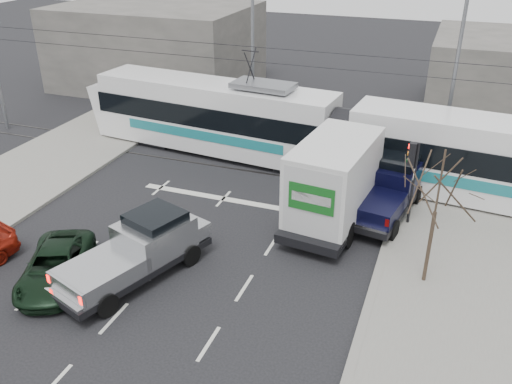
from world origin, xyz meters
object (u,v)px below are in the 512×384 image
(green_car, at_px, (56,266))
(street_lamp_far, at_px, (250,42))
(traffic_signal, at_px, (412,166))
(bare_tree, at_px, (439,188))
(tram, at_px, (342,137))
(silver_pickup, at_px, (141,248))
(box_truck, at_px, (339,179))
(street_lamp_near, at_px, (452,66))
(navy_pickup, at_px, (388,188))

(green_car, bearing_deg, street_lamp_far, 64.13)
(traffic_signal, bearing_deg, bare_tree, -74.24)
(tram, bearing_deg, green_car, -115.50)
(bare_tree, height_order, silver_pickup, bare_tree)
(bare_tree, bearing_deg, box_truck, 138.13)
(silver_pickup, bearing_deg, traffic_signal, 58.15)
(street_lamp_near, xyz_separation_m, box_truck, (-3.70, -7.93, -3.25))
(navy_pickup, height_order, green_car, navy_pickup)
(bare_tree, height_order, traffic_signal, bare_tree)
(street_lamp_near, bearing_deg, navy_pickup, -104.78)
(traffic_signal, relative_size, street_lamp_near, 0.40)
(bare_tree, xyz_separation_m, silver_pickup, (-9.71, -2.94, -2.71))
(street_lamp_far, distance_m, box_truck, 13.03)
(traffic_signal, relative_size, tram, 0.13)
(street_lamp_near, distance_m, silver_pickup, 17.71)
(box_truck, bearing_deg, bare_tree, -35.43)
(box_truck, bearing_deg, street_lamp_far, 134.60)
(street_lamp_near, xyz_separation_m, tram, (-4.53, -3.47, -3.07))
(street_lamp_near, bearing_deg, green_car, -127.14)
(street_lamp_near, xyz_separation_m, street_lamp_far, (-11.50, 2.00, 0.00))
(bare_tree, distance_m, traffic_signal, 4.28)
(traffic_signal, xyz_separation_m, green_car, (-11.22, -8.42, -2.12))
(silver_pickup, height_order, green_car, silver_pickup)
(silver_pickup, xyz_separation_m, box_truck, (5.72, 6.52, 0.78))
(street_lamp_near, height_order, navy_pickup, street_lamp_near)
(green_car, bearing_deg, tram, 34.75)
(street_lamp_far, height_order, tram, street_lamp_far)
(street_lamp_near, height_order, box_truck, street_lamp_near)
(bare_tree, relative_size, navy_pickup, 0.84)
(traffic_signal, height_order, street_lamp_near, street_lamp_near)
(street_lamp_near, relative_size, box_truck, 1.16)
(street_lamp_near, height_order, silver_pickup, street_lamp_near)
(bare_tree, distance_m, silver_pickup, 10.50)
(navy_pickup, bearing_deg, traffic_signal, -33.59)
(traffic_signal, bearing_deg, navy_pickup, 136.49)
(bare_tree, xyz_separation_m, street_lamp_near, (-0.29, 11.50, 1.32))
(traffic_signal, height_order, navy_pickup, traffic_signal)
(box_truck, xyz_separation_m, green_car, (-8.36, -7.99, -1.24))
(bare_tree, relative_size, street_lamp_near, 0.56)
(tram, distance_m, green_car, 14.62)
(traffic_signal, bearing_deg, tram, 132.39)
(bare_tree, distance_m, green_car, 13.49)
(bare_tree, bearing_deg, traffic_signal, 105.76)
(navy_pickup, bearing_deg, street_lamp_far, 148.37)
(navy_pickup, bearing_deg, green_car, -128.08)
(silver_pickup, bearing_deg, navy_pickup, 64.66)
(street_lamp_near, relative_size, tram, 0.32)
(street_lamp_near, distance_m, green_car, 20.47)
(traffic_signal, bearing_deg, green_car, -143.12)
(tram, distance_m, box_truck, 4.54)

